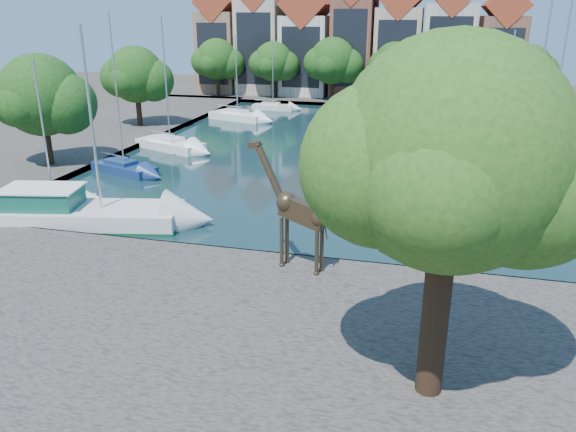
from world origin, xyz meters
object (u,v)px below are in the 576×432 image
sailboat_right_a (522,199)px  sailboat_left_a (54,201)px  motorsailer (72,210)px  plane_tree (455,163)px  giraffe_statue (297,210)px

sailboat_right_a → sailboat_left_a: bearing=-165.6°
sailboat_left_a → motorsailer: bearing=-37.4°
sailboat_right_a → plane_tree: bearing=-104.4°
giraffe_statue → sailboat_right_a: bearing=48.1°
plane_tree → giraffe_statue: (-6.08, 7.59, -4.42)m
plane_tree → giraffe_statue: bearing=128.7°
giraffe_statue → sailboat_left_a: (-16.54, 5.42, -2.66)m
plane_tree → motorsailer: 23.68m
sailboat_left_a → sailboat_right_a: bearing=14.4°
sailboat_left_a → sailboat_right_a: size_ratio=0.72×
sailboat_left_a → sailboat_right_a: (27.79, 7.11, 0.09)m
giraffe_statue → motorsailer: 14.41m
giraffe_statue → sailboat_right_a: sailboat_right_a is taller
giraffe_statue → sailboat_left_a: size_ratio=0.63×
giraffe_statue → motorsailer: bearing=166.4°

